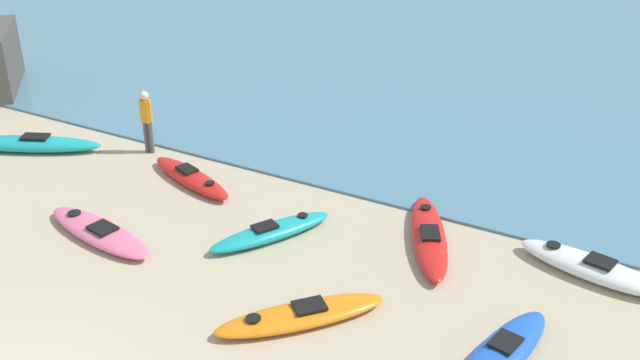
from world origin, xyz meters
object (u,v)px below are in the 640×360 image
object	(u,v)px
kayak_on_sand_0	(429,236)
kayak_on_sand_2	(591,267)
person_near_waterline	(147,118)
kayak_on_sand_3	(301,315)
kayak_on_sand_8	(191,177)
kayak_on_sand_5	(99,232)
kayak_on_sand_1	(29,144)
kayak_on_sand_9	(271,232)
kayak_on_sand_6	(500,355)

from	to	relation	value
kayak_on_sand_0	kayak_on_sand_2	distance (m)	2.97
person_near_waterline	kayak_on_sand_3	bearing A→B (deg)	-31.06
kayak_on_sand_2	person_near_waterline	size ratio (longest dim) A/B	1.79
kayak_on_sand_8	kayak_on_sand_5	bearing A→B (deg)	-92.32
kayak_on_sand_0	kayak_on_sand_1	world-z (taller)	kayak_on_sand_1
kayak_on_sand_1	kayak_on_sand_8	xyz separation A→B (m)	(4.52, 0.50, -0.03)
person_near_waterline	kayak_on_sand_8	bearing A→B (deg)	-23.93
kayak_on_sand_8	person_near_waterline	xyz separation A→B (m)	(-1.90, 0.85, 0.75)
kayak_on_sand_5	kayak_on_sand_9	size ratio (longest dim) A/B	1.16
kayak_on_sand_3	kayak_on_sand_8	distance (m)	5.61
kayak_on_sand_3	kayak_on_sand_9	world-z (taller)	kayak_on_sand_9
kayak_on_sand_2	person_near_waterline	distance (m)	10.45
kayak_on_sand_6	kayak_on_sand_0	bearing A→B (deg)	129.25
kayak_on_sand_8	kayak_on_sand_6	bearing A→B (deg)	-17.95
kayak_on_sand_2	kayak_on_sand_1	bearing A→B (deg)	-175.31
kayak_on_sand_8	kayak_on_sand_9	bearing A→B (deg)	-21.74
kayak_on_sand_1	kayak_on_sand_2	world-z (taller)	kayak_on_sand_1
kayak_on_sand_5	kayak_on_sand_6	xyz separation A→B (m)	(7.90, 0.21, 0.02)
kayak_on_sand_8	kayak_on_sand_9	size ratio (longest dim) A/B	1.07
kayak_on_sand_1	kayak_on_sand_2	bearing A→B (deg)	4.69
kayak_on_sand_3	kayak_on_sand_5	size ratio (longest dim) A/B	0.88
kayak_on_sand_2	kayak_on_sand_5	size ratio (longest dim) A/B	0.93
kayak_on_sand_2	kayak_on_sand_8	xyz separation A→B (m)	(-8.51, -0.57, -0.03)
kayak_on_sand_0	kayak_on_sand_2	world-z (taller)	kayak_on_sand_2
person_near_waterline	kayak_on_sand_6	bearing A→B (deg)	-19.16
kayak_on_sand_3	kayak_on_sand_6	size ratio (longest dim) A/B	0.94
kayak_on_sand_8	person_near_waterline	bearing A→B (deg)	156.07
kayak_on_sand_3	kayak_on_sand_6	bearing A→B (deg)	10.58
kayak_on_sand_5	kayak_on_sand_1	bearing A→B (deg)	153.14
kayak_on_sand_6	kayak_on_sand_8	bearing A→B (deg)	162.05
kayak_on_sand_5	kayak_on_sand_9	xyz separation A→B (m)	(2.93, 1.61, 0.01)
kayak_on_sand_1	kayak_on_sand_5	size ratio (longest dim) A/B	1.17
kayak_on_sand_8	person_near_waterline	distance (m)	2.21
kayak_on_sand_2	kayak_on_sand_5	distance (m)	9.24
kayak_on_sand_9	kayak_on_sand_1	bearing A→B (deg)	175.15
kayak_on_sand_2	kayak_on_sand_8	distance (m)	8.53
kayak_on_sand_8	kayak_on_sand_9	world-z (taller)	kayak_on_sand_8
kayak_on_sand_1	kayak_on_sand_6	xyz separation A→B (m)	(12.32, -2.02, -0.03)
kayak_on_sand_3	kayak_on_sand_5	distance (m)	4.79
kayak_on_sand_0	kayak_on_sand_3	bearing A→B (deg)	-105.33
kayak_on_sand_9	kayak_on_sand_5	bearing A→B (deg)	-151.23
kayak_on_sand_5	kayak_on_sand_6	bearing A→B (deg)	1.53
kayak_on_sand_1	kayak_on_sand_5	world-z (taller)	kayak_on_sand_1
kayak_on_sand_3	kayak_on_sand_8	bearing A→B (deg)	146.30
kayak_on_sand_3	kayak_on_sand_1	bearing A→B (deg)	164.15
kayak_on_sand_1	kayak_on_sand_3	size ratio (longest dim) A/B	1.32
kayak_on_sand_0	kayak_on_sand_9	world-z (taller)	kayak_on_sand_0
kayak_on_sand_2	person_near_waterline	bearing A→B (deg)	178.47
kayak_on_sand_0	kayak_on_sand_6	size ratio (longest dim) A/B	1.10
kayak_on_sand_3	kayak_on_sand_0	bearing A→B (deg)	74.67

